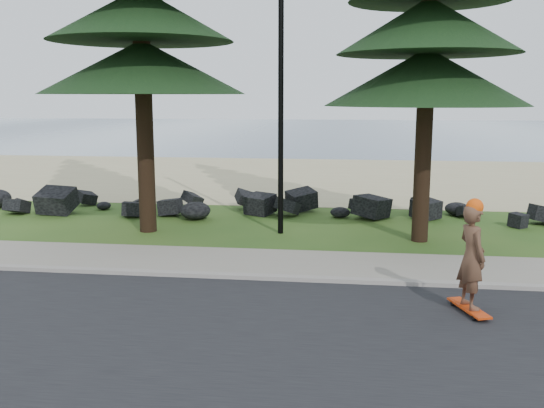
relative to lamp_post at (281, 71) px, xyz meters
name	(u,v)px	position (x,y,z in m)	size (l,w,h in m)	color
ground	(263,267)	(0.00, -3.20, -4.13)	(160.00, 160.00, 0.00)	#224616
road	(216,357)	(0.00, -7.70, -4.12)	(160.00, 7.00, 0.02)	black
kerb	(257,277)	(0.00, -4.10, -4.08)	(160.00, 0.20, 0.10)	gray
sidewalk	(264,263)	(0.00, -3.00, -4.09)	(160.00, 2.00, 0.08)	gray
beach_sand	(310,177)	(0.00, 11.30, -4.13)	(160.00, 15.00, 0.01)	tan
ocean	(333,131)	(0.00, 47.80, -4.13)	(160.00, 58.00, 0.01)	#354E65
seawall_boulders	(290,215)	(0.00, 2.40, -4.13)	(60.00, 2.40, 1.10)	black
lamp_post	(281,71)	(0.00, 0.00, 0.00)	(0.25, 0.14, 8.14)	black
skateboarder	(472,257)	(3.74, -5.50, -3.18)	(0.59, 1.05, 1.90)	#C1330B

